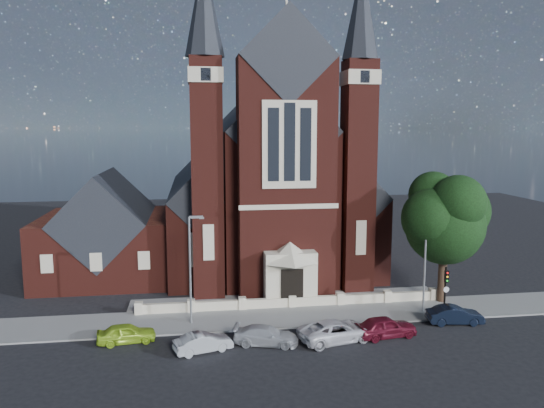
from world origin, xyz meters
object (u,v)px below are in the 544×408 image
Objects in this scene: parish_hall at (107,236)px; traffic_signal at (446,285)px; street_lamp_left at (191,263)px; car_navy at (455,315)px; car_white_suv at (336,331)px; car_silver_a at (203,343)px; car_lime_van at (126,333)px; church at (265,185)px; car_silver_b at (266,335)px; street_tree at (448,220)px; car_dark_red at (385,327)px; street_lamp_right at (426,255)px.

traffic_signal is at bearing -29.98° from parish_hall.
street_lamp_left reaches higher than car_navy.
car_white_suv is at bearing 107.20° from car_navy.
traffic_signal is 1.06× the size of car_silver_a.
car_lime_van is at bearing 96.33° from car_navy.
church reaches higher than car_silver_a.
car_silver_b is 4.78m from car_white_suv.
street_tree is at bearing -88.60° from car_silver_a.
car_white_suv is 3.56m from car_dark_red.
street_lamp_left is 2.15× the size of car_silver_a.
church is 8.60× the size of car_navy.
car_silver_b is at bearing -158.53° from street_tree.
street_lamp_right is at bearing -90.14° from car_lime_van.
street_lamp_left is at bearing 180.00° from street_lamp_right.
church is 6.71× the size of car_white_suv.
car_white_suv is at bearing -104.55° from car_lime_van.
parish_hall reaches higher than traffic_signal.
street_lamp_left is at bearing -175.24° from street_tree.
car_white_suv is (14.01, -1.81, 0.07)m from car_lime_van.
car_silver_a is (5.06, -2.23, -0.04)m from car_lime_van.
traffic_signal is at bearing -94.26° from car_lime_van.
car_navy reaches higher than car_silver_a.
car_navy is (1.14, -2.74, -3.93)m from street_lamp_right.
parish_hall is 2.82× the size of car_silver_b.
car_silver_a is at bearing -106.79° from church.
traffic_signal reaches higher than car_silver_a.
street_tree is 5.70m from traffic_signal.
car_dark_red is (8.33, 0.06, 0.11)m from car_silver_b.
car_lime_van is 9.39m from car_silver_b.
car_lime_van is 0.89× the size of car_dark_red.
car_white_suv is 9.68m from car_navy.
street_tree is 14.02m from car_white_suv.
car_dark_red reaches higher than car_white_suv.
car_lime_van is at bearing -147.68° from street_lamp_left.
car_silver_b is (12.94, -18.45, -3.38)m from parish_hall.
street_lamp_left is 1.87× the size of car_dark_red.
car_navy is at bearing -107.07° from street_tree.
parish_hall is 1.51× the size of street_lamp_left.
street_lamp_right reaches higher than car_white_suv.
parish_hall is at bearing 7.50° from car_silver_a.
street_tree is 1.32× the size of street_lamp_left.
church is 25.55m from car_navy.
street_lamp_left is 7.69m from car_silver_b.
car_dark_red reaches higher than car_navy.
car_silver_a is at bearing -161.31° from street_tree.
church is at bearing 126.17° from street_tree.
parish_hall is at bearing -162.84° from church.
church is 8.06× the size of car_dark_red.
church is 8.72× the size of traffic_signal.
church is 9.27× the size of car_silver_a.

